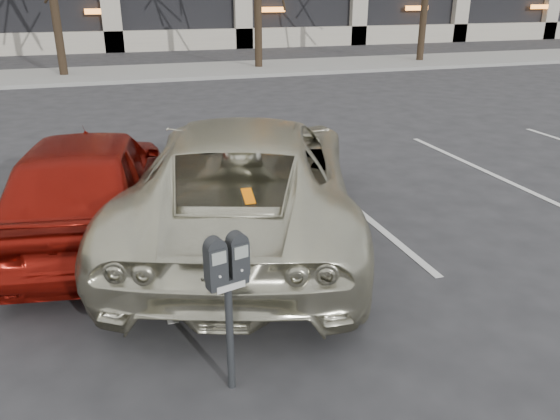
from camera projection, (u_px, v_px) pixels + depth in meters
ground at (306, 285)px, 5.64m from camera, size 140.00×140.00×0.00m
sidewalk at (153, 73)px, 19.74m from camera, size 80.00×4.00×0.12m
stall_lines at (148, 218)px, 7.27m from camera, size 16.90×5.20×0.00m
parking_meter at (227, 277)px, 3.83m from camera, size 0.34×0.20×1.25m
suv_silver at (246, 178)px, 6.55m from camera, size 4.03×5.83×1.48m
car_red at (89, 183)px, 6.55m from camera, size 2.23×4.22×1.37m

